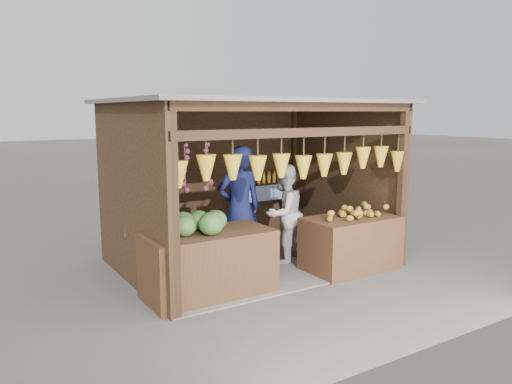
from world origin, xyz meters
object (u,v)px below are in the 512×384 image
(vendor_seated, at_px, (142,225))
(counter_right, at_px, (351,243))
(counter_left, at_px, (209,264))
(man_standing, at_px, (239,208))
(woman_standing, at_px, (284,214))

(vendor_seated, bearing_deg, counter_right, 176.81)
(counter_left, relative_size, vendor_seated, 1.57)
(man_standing, bearing_deg, counter_right, 156.68)
(counter_left, xyz_separation_m, vendor_seated, (-0.57, 0.99, 0.42))
(counter_right, bearing_deg, man_standing, 146.89)
(woman_standing, relative_size, vendor_seated, 1.48)
(counter_right, xyz_separation_m, man_standing, (-1.47, 0.96, 0.56))
(counter_left, height_order, counter_right, counter_left)
(vendor_seated, bearing_deg, man_standing, -169.45)
(counter_right, xyz_separation_m, vendor_seated, (-2.99, 1.16, 0.44))
(vendor_seated, bearing_deg, woman_standing, -168.65)
(man_standing, bearing_deg, vendor_seated, 2.29)
(woman_standing, height_order, vendor_seated, woman_standing)
(counter_right, xyz_separation_m, woman_standing, (-0.67, 0.89, 0.40))
(counter_left, bearing_deg, man_standing, 40.04)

